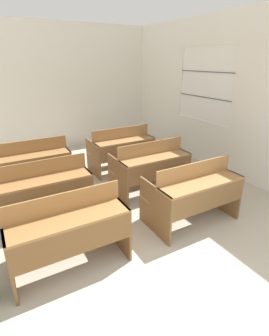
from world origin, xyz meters
name	(u,v)px	position (x,y,z in m)	size (l,w,h in m)	color
wall_back	(42,89)	(0.00, 6.13, 1.55)	(5.91, 0.06, 3.10)	white
wall_right_with_window	(221,97)	(2.92, 3.01, 1.53)	(0.06, 6.10, 3.10)	white
bench_front_left	(67,229)	(-0.79, 1.59, 0.48)	(1.29, 0.75, 0.94)	brown
bench_front_right	(193,192)	(1.04, 1.57, 0.48)	(1.29, 0.75, 0.94)	brown
bench_second_left	(45,189)	(-0.80, 2.71, 0.48)	(1.29, 0.75, 0.94)	brown
bench_second_right	(151,166)	(1.04, 2.70, 0.48)	(1.29, 0.75, 0.94)	brown
bench_third_left	(32,164)	(-0.78, 3.84, 0.48)	(1.29, 0.75, 0.94)	brown
bench_third_right	(122,148)	(1.04, 3.85, 0.48)	(1.29, 0.75, 0.94)	brown
wastepaper_bin	(164,146)	(2.58, 4.41, 0.14)	(0.31, 0.31, 0.29)	#474C51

